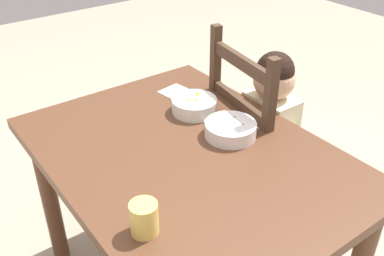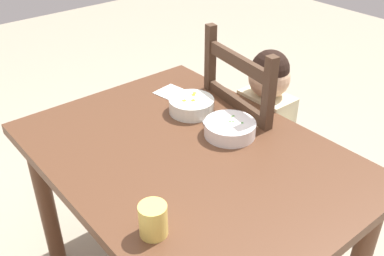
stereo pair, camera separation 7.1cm
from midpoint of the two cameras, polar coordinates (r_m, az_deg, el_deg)
name	(u,v)px [view 2 (the right image)]	position (r m, az deg, el deg)	size (l,w,h in m)	color
dining_table	(189,177)	(1.58, -1.69, -6.36)	(1.17, 0.86, 0.73)	brown
dining_chair	(257,151)	(2.00, 7.29, -3.01)	(0.48, 0.48, 1.01)	#483222
child_figure	(261,123)	(1.91, 7.78, 0.67)	(0.32, 0.31, 0.93)	beige
bowl_of_peas	(230,128)	(1.59, 3.63, -0.02)	(0.19, 0.19, 0.06)	white
bowl_of_carrots	(192,105)	(1.73, -1.23, 2.95)	(0.18, 0.18, 0.06)	white
spoon	(202,117)	(1.70, 0.14, 1.39)	(0.13, 0.08, 0.01)	silver
drinking_cup	(153,220)	(1.19, -6.74, -11.69)	(0.08, 0.08, 0.10)	#F0D15F
paper_napkin	(172,93)	(1.89, -3.63, 4.52)	(0.13, 0.11, 0.00)	white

